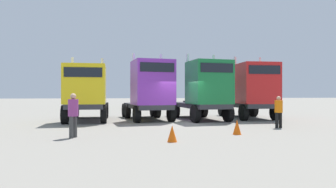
{
  "coord_description": "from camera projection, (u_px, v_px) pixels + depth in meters",
  "views": [
    {
      "loc": [
        -3.71,
        -17.25,
        1.76
      ],
      "look_at": [
        -0.3,
        3.13,
        1.74
      ],
      "focal_mm": 31.94,
      "sensor_mm": 36.0,
      "label": 1
    }
  ],
  "objects": [
    {
      "name": "traffic_cone_far",
      "position": [
        172.0,
        134.0,
        10.87
      ],
      "size": [
        0.36,
        0.36,
        0.61
      ],
      "primitive_type": "cone",
      "color": "#F2590C",
      "rests_on": "ground"
    },
    {
      "name": "oak_far_left",
      "position": [
        88.0,
        83.0,
        38.17
      ],
      "size": [
        2.94,
        2.94,
        4.67
      ],
      "color": "#4C3823",
      "rests_on": "ground"
    },
    {
      "name": "traffic_cone_mid",
      "position": [
        237.0,
        127.0,
        12.84
      ],
      "size": [
        0.36,
        0.36,
        0.65
      ],
      "primitive_type": "cone",
      "color": "#F2590C",
      "rests_on": "ground"
    },
    {
      "name": "ground",
      "position": [
        182.0,
        123.0,
        17.63
      ],
      "size": [
        200.0,
        200.0,
        0.0
      ],
      "primitive_type": "plane",
      "color": "gray"
    },
    {
      "name": "visitor_with_camera",
      "position": [
        73.0,
        112.0,
        11.9
      ],
      "size": [
        0.53,
        0.53,
        1.77
      ],
      "rotation": [
        0.0,
        0.0,
        5.87
      ],
      "color": "#3C3C3C",
      "rests_on": "ground"
    },
    {
      "name": "semi_truck_green",
      "position": [
        205.0,
        90.0,
        19.55
      ],
      "size": [
        3.24,
        6.59,
        4.43
      ],
      "rotation": [
        0.0,
        0.0,
        -1.46
      ],
      "color": "#333338",
      "rests_on": "ground"
    },
    {
      "name": "semi_truck_yellow",
      "position": [
        86.0,
        92.0,
        18.73
      ],
      "size": [
        2.62,
        6.3,
        4.1
      ],
      "rotation": [
        0.0,
        0.0,
        -1.56
      ],
      "color": "#333338",
      "rests_on": "ground"
    },
    {
      "name": "visitor_in_hivis",
      "position": [
        279.0,
        110.0,
        15.3
      ],
      "size": [
        0.52,
        0.52,
        1.63
      ],
      "rotation": [
        0.0,
        0.0,
        5.08
      ],
      "color": "black",
      "rests_on": "ground"
    },
    {
      "name": "oak_far_right",
      "position": [
        207.0,
        77.0,
        38.04
      ],
      "size": [
        3.62,
        3.62,
        5.67
      ],
      "color": "#4C3823",
      "rests_on": "ground"
    },
    {
      "name": "oak_far_centre",
      "position": [
        157.0,
        81.0,
        36.52
      ],
      "size": [
        3.38,
        3.38,
        5.04
      ],
      "color": "#4C3823",
      "rests_on": "ground"
    },
    {
      "name": "semi_truck_red",
      "position": [
        253.0,
        90.0,
        20.65
      ],
      "size": [
        2.71,
        5.86,
        4.41
      ],
      "rotation": [
        0.0,
        0.0,
        -1.6
      ],
      "color": "#333338",
      "rests_on": "ground"
    },
    {
      "name": "semi_truck_purple",
      "position": [
        150.0,
        90.0,
        19.38
      ],
      "size": [
        3.27,
        6.03,
        4.46
      ],
      "rotation": [
        0.0,
        0.0,
        -1.44
      ],
      "color": "#333338",
      "rests_on": "ground"
    }
  ]
}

